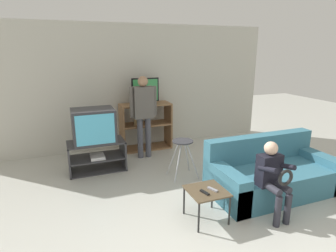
{
  "coord_description": "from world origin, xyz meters",
  "views": [
    {
      "loc": [
        -1.38,
        -1.81,
        2.07
      ],
      "look_at": [
        0.18,
        2.21,
        0.9
      ],
      "focal_mm": 30.0,
      "sensor_mm": 36.0,
      "label": 1
    }
  ],
  "objects": [
    {
      "name": "couch",
      "position": [
        1.46,
        1.25,
        0.27
      ],
      "size": [
        1.88,
        0.92,
        0.8
      ],
      "color": "teal",
      "rests_on": "ground_plane"
    },
    {
      "name": "tv_stand",
      "position": [
        -0.88,
        2.97,
        0.26
      ],
      "size": [
        0.97,
        0.51,
        0.53
      ],
      "color": "#38383D",
      "rests_on": "ground_plane"
    },
    {
      "name": "folding_stool",
      "position": [
        0.42,
        2.17,
        0.52
      ],
      "size": [
        0.46,
        0.38,
        0.64
      ],
      "color": "#B7B7BC",
      "rests_on": "ground_plane"
    },
    {
      "name": "person_seated_child",
      "position": [
        1.0,
        0.72,
        0.57
      ],
      "size": [
        0.33,
        0.43,
        0.98
      ],
      "color": "#2D2D38",
      "rests_on": "ground_plane"
    },
    {
      "name": "television_main",
      "position": [
        -0.9,
        2.96,
        0.82
      ],
      "size": [
        0.7,
        0.54,
        0.59
      ],
      "color": "#2D2D33",
      "rests_on": "tv_stand"
    },
    {
      "name": "media_shelf",
      "position": [
        0.26,
        3.75,
        0.5
      ],
      "size": [
        1.06,
        0.46,
        0.99
      ],
      "color": "#8E6642",
      "rests_on": "ground_plane"
    },
    {
      "name": "television_flat",
      "position": [
        0.27,
        3.75,
        1.24
      ],
      "size": [
        0.57,
        0.2,
        0.53
      ],
      "color": "black",
      "rests_on": "media_shelf"
    },
    {
      "name": "wall_back",
      "position": [
        0.0,
        4.05,
        1.3
      ],
      "size": [
        6.4,
        0.06,
        2.6
      ],
      "color": "beige",
      "rests_on": "ground_plane"
    },
    {
      "name": "remote_control_black",
      "position": [
        0.13,
        0.88,
        0.41
      ],
      "size": [
        0.07,
        0.15,
        0.02
      ],
      "primitive_type": "cube",
      "rotation": [
        0.0,
        0.0,
        0.24
      ],
      "color": "black",
      "rests_on": "snack_table"
    },
    {
      "name": "snack_table",
      "position": [
        0.19,
        0.93,
        0.36
      ],
      "size": [
        0.46,
        0.46,
        0.4
      ],
      "color": "brown",
      "rests_on": "ground_plane"
    },
    {
      "name": "remote_control_white",
      "position": [
        0.26,
        0.91,
        0.41
      ],
      "size": [
        0.09,
        0.15,
        0.02
      ],
      "primitive_type": "cube",
      "rotation": [
        0.0,
        0.0,
        0.38
      ],
      "color": "gray",
      "rests_on": "snack_table"
    },
    {
      "name": "person_standing_adult",
      "position": [
        0.08,
        3.27,
        0.97
      ],
      "size": [
        0.53,
        0.2,
        1.6
      ],
      "color": "#4C4C56",
      "rests_on": "ground_plane"
    }
  ]
}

